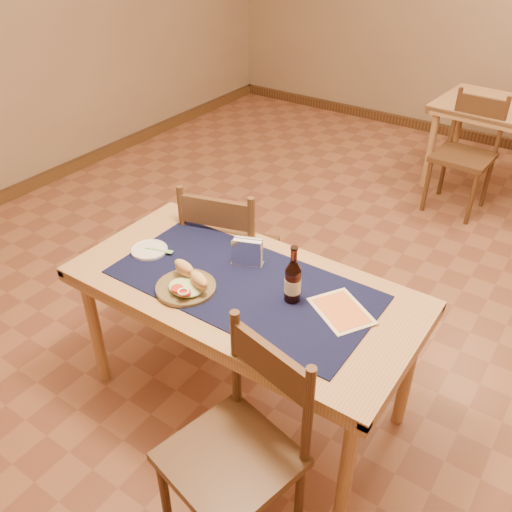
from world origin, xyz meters
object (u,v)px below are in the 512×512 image
Objects in this scene: chair_main_far at (229,253)px; sandwich_plate at (187,284)px; beer_bottle at (293,281)px; napkin_holder at (247,252)px; chair_main_near at (239,449)px; main_table at (244,299)px.

chair_main_far reaches higher than sandwich_plate.
napkin_holder is (-0.32, 0.11, -0.04)m from beer_bottle.
chair_main_near is 0.90m from napkin_holder.
chair_main_far is at bearing 111.81° from sandwich_plate.
chair_main_near reaches higher than napkin_holder.
chair_main_far is 3.57× the size of sandwich_plate.
chair_main_far is 3.61× the size of beer_bottle.
sandwich_plate is 1.69× the size of napkin_holder.
chair_main_far reaches higher than chair_main_near.
beer_bottle is (0.67, -0.43, 0.35)m from chair_main_far.
sandwich_plate is (-0.56, 0.39, 0.29)m from chair_main_near.
sandwich_plate is at bearing -108.08° from napkin_holder.
napkin_holder is at bearing 123.01° from chair_main_near.
chair_main_far is 1.30m from chair_main_near.
sandwich_plate is 1.01× the size of beer_bottle.
chair_main_far reaches higher than napkin_holder.
beer_bottle is at bearing -32.33° from chair_main_far.
chair_main_far is at bearing 138.65° from napkin_holder.
sandwich_plate is at bearing -154.23° from beer_bottle.
main_table is 0.71m from chair_main_near.
chair_main_far is 0.57m from napkin_holder.
chair_main_near is (0.81, -1.02, -0.01)m from chair_main_far.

